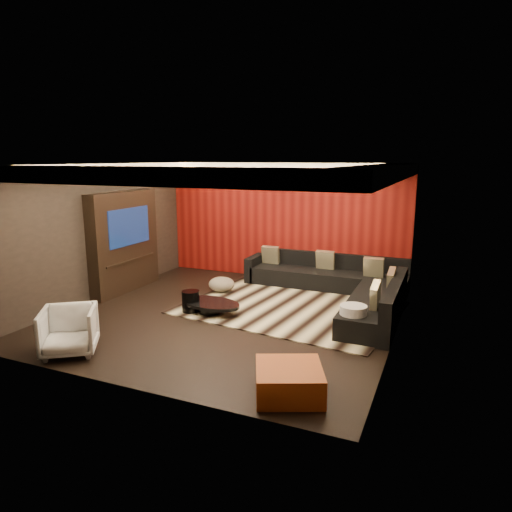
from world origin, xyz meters
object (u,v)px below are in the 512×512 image
at_px(armchair, 69,331).
at_px(sectional_sofa, 342,287).
at_px(coffee_table, 211,307).
at_px(drum_stool, 191,301).
at_px(orange_ottoman, 289,381).
at_px(white_side_table, 353,322).

distance_m(armchair, sectional_sofa, 5.38).
relative_size(coffee_table, drum_stool, 3.06).
distance_m(orange_ottoman, sectional_sofa, 4.22).
relative_size(white_side_table, sectional_sofa, 0.15).
relative_size(white_side_table, armchair, 0.70).
xyz_separation_m(coffee_table, armchair, (-1.08, -2.44, 0.23)).
xyz_separation_m(drum_stool, armchair, (-0.70, -2.35, 0.14)).
bearing_deg(drum_stool, white_side_table, -0.87).
relative_size(coffee_table, armchair, 1.57).
bearing_deg(sectional_sofa, orange_ottoman, -86.29).
bearing_deg(drum_stool, coffee_table, 13.40).
distance_m(coffee_table, orange_ottoman, 3.31).
bearing_deg(orange_ottoman, drum_stool, 141.15).
height_order(coffee_table, sectional_sofa, sectional_sofa).
xyz_separation_m(drum_stool, orange_ottoman, (2.76, -2.22, -0.04)).
distance_m(white_side_table, orange_ottoman, 2.20).
height_order(white_side_table, armchair, armchair).
xyz_separation_m(drum_stool, white_side_table, (3.11, -0.05, 0.05)).
distance_m(drum_stool, orange_ottoman, 3.54).
bearing_deg(sectional_sofa, armchair, -126.29).
bearing_deg(armchair, white_side_table, -3.88).
relative_size(coffee_table, orange_ottoman, 1.50).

